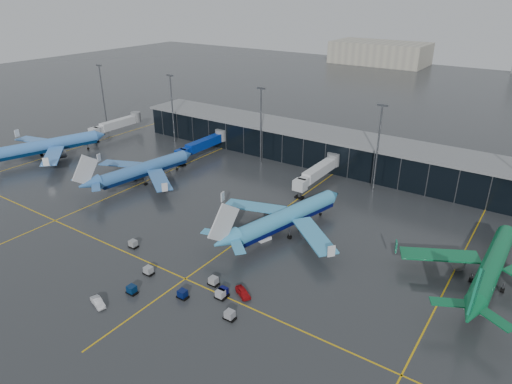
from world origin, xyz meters
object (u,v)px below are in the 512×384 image
Objects in this scene: airliner_arkefly at (144,162)px; mobile_airstair at (264,237)px; baggage_carts at (184,284)px; service_van_red at (243,292)px; airliner_klm_west at (47,138)px; service_van_white at (98,302)px; airliner_aer_lingus at (495,255)px; airliner_klm_near at (288,207)px.

airliner_arkefly reaches higher than mobile_airstair.
baggage_carts is 8.12× the size of service_van_red.
airliner_klm_west is at bearing -163.47° from mobile_airstair.
airliner_klm_west reaches higher than service_van_white.
service_van_white is at bearing -138.93° from airliner_aer_lingus.
mobile_airstair is 21.79m from service_van_red.
airliner_klm_near is at bearing 80.30° from baggage_carts.
airliner_klm_west reaches higher than airliner_aer_lingus.
airliner_aer_lingus is 50.32m from service_van_red.
airliner_aer_lingus is at bearing -21.49° from service_van_red.
airliner_aer_lingus is 1.19× the size of baggage_carts.
airliner_arkefly is 50.94m from mobile_airstair.
airliner_klm_west is 140.56m from airliner_aer_lingus.
airliner_klm_west is at bearing -165.88° from airliner_klm_near.
mobile_airstair is at bearing 52.01° from service_van_red.
airliner_arkefly is at bearing 92.41° from service_van_red.
service_van_white is at bearing -43.07° from airliner_arkefly.
service_van_red is (11.34, 4.58, -0.01)m from baggage_carts.
airliner_klm_near is at bearing 5.50° from airliner_arkefly.
airliner_arkefly reaches higher than service_van_red.
service_van_red is (101.83, -25.24, -6.21)m from airliner_klm_west.
airliner_klm_west is at bearing -176.21° from airliner_aer_lingus.
airliner_klm_near is 9.81× the size of service_van_red.
airliner_klm_west is 95.84m from airliner_klm_near.
baggage_carts is at bearing -0.57° from airliner_klm_west.
airliner_klm_near reaches higher than baggage_carts.
baggage_carts is at bearing -18.42° from service_van_white.
airliner_aer_lingus is at bearing 20.33° from airliner_klm_west.
mobile_airstair is at bearing 14.49° from airliner_klm_west.
airliner_klm_west is at bearing -166.39° from airliner_arkefly.
mobile_airstair is (-2.50, -6.54, -5.85)m from airliner_klm_near.
service_van_white is at bearing 159.81° from service_van_red.
service_van_red is at bearing 3.74° from airliner_klm_west.
airliner_klm_west is 1.05× the size of airliner_klm_near.
mobile_airstair is 39.89m from service_van_white.
airliner_klm_near is at bearing 88.76° from mobile_airstair.
airliner_aer_lingus is at bearing 19.94° from airliner_klm_near.
airliner_aer_lingus is 62.02m from baggage_carts.
airliner_klm_west is 92.05m from service_van_white.
airliner_aer_lingus reaches higher than service_van_white.
service_van_red is (-38.58, -31.78, -5.78)m from airliner_aer_lingus.
service_van_red is (8.51, -20.06, -0.02)m from mobile_airstair.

